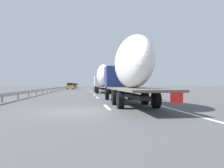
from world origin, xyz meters
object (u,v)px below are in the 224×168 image
object	(u,v)px
car_yellow_coupe	(70,86)
car_white_van	(76,85)
truck_lead	(103,77)
truck_trailing	(129,69)
road_sign	(108,81)
car_red_compact	(74,86)

from	to	relation	value
car_yellow_coupe	car_white_van	world-z (taller)	car_yellow_coupe
truck_lead	truck_trailing	bearing A→B (deg)	-180.00
car_yellow_coupe	car_white_van	size ratio (longest dim) A/B	0.97
road_sign	car_white_van	bearing A→B (deg)	11.89
road_sign	car_yellow_coupe	bearing A→B (deg)	54.40
car_white_van	road_sign	world-z (taller)	road_sign
truck_lead	car_yellow_coupe	xyz separation A→B (m)	(27.75, 7.29, -1.72)
car_red_compact	truck_trailing	bearing A→B (deg)	-173.80
truck_trailing	car_red_compact	world-z (taller)	truck_trailing
truck_lead	road_sign	xyz separation A→B (m)	(20.31, -3.10, -0.40)
truck_trailing	car_yellow_coupe	size ratio (longest dim) A/B	3.29
truck_lead	car_yellow_coupe	bearing A→B (deg)	14.72
car_red_compact	road_sign	distance (m)	24.46
car_yellow_coupe	car_red_compact	size ratio (longest dim) A/B	0.91
truck_trailing	car_white_van	bearing A→B (deg)	4.44
car_yellow_coupe	road_sign	xyz separation A→B (m)	(-7.44, -10.39, 1.32)
truck_lead	car_white_van	world-z (taller)	truck_lead
truck_trailing	road_sign	size ratio (longest dim) A/B	4.26
car_red_compact	car_white_van	xyz separation A→B (m)	(25.61, 0.01, -0.00)
road_sign	truck_trailing	bearing A→B (deg)	175.78
car_yellow_coupe	truck_trailing	bearing A→B (deg)	-171.60
truck_trailing	truck_lead	bearing A→B (deg)	0.00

